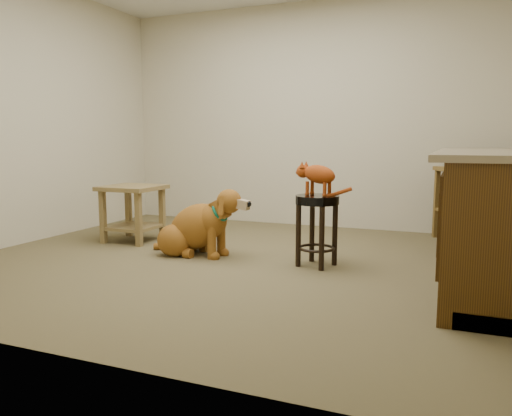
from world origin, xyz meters
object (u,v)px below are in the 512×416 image
at_px(padded_stool, 317,216).
at_px(tabby_kitten, 317,175).
at_px(wood_stool, 458,202).
at_px(side_table, 133,205).
at_px(golden_retriever, 197,228).

xyz_separation_m(padded_stool, tabby_kitten, (-0.01, 0.00, 0.33)).
bearing_deg(wood_stool, side_table, -157.09).
xyz_separation_m(wood_stool, side_table, (-3.04, -1.29, -0.02)).
height_order(padded_stool, tabby_kitten, tabby_kitten).
relative_size(padded_stool, wood_stool, 0.77).
bearing_deg(padded_stool, tabby_kitten, 159.38).
relative_size(side_table, golden_retriever, 0.55).
distance_m(padded_stool, side_table, 2.01).
relative_size(padded_stool, side_table, 1.02).
xyz_separation_m(padded_stool, wood_stool, (1.05, 1.57, -0.02)).
bearing_deg(golden_retriever, tabby_kitten, 4.83).
height_order(side_table, golden_retriever, golden_retriever).
bearing_deg(golden_retriever, padded_stool, 4.61).
height_order(padded_stool, side_table, padded_stool).
relative_size(padded_stool, tabby_kitten, 1.20).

